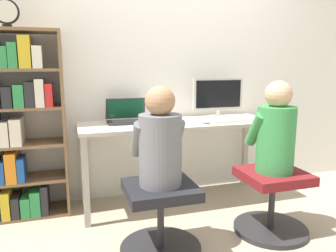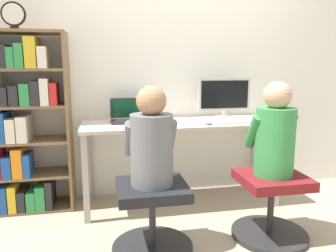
# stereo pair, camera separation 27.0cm
# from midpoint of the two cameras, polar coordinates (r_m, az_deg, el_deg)

# --- Properties ---
(ground_plane) EXTENTS (14.00, 14.00, 0.00)m
(ground_plane) POSITION_cam_midpoint_polar(r_m,az_deg,el_deg) (2.94, 6.18, -15.30)
(ground_plane) COLOR tan
(wall_back) EXTENTS (10.00, 0.05, 2.60)m
(wall_back) POSITION_cam_midpoint_polar(r_m,az_deg,el_deg) (3.25, 3.29, 10.87)
(wall_back) COLOR silver
(wall_back) RESTS_ON ground_plane
(desk) EXTENTS (1.77, 0.56, 0.77)m
(desk) POSITION_cam_midpoint_polar(r_m,az_deg,el_deg) (2.98, 4.83, -1.11)
(desk) COLOR beige
(desk) RESTS_ON ground_plane
(desktop_monitor) EXTENTS (0.52, 0.20, 0.39)m
(desktop_monitor) POSITION_cam_midpoint_polar(r_m,az_deg,el_deg) (3.22, 12.19, 4.81)
(desktop_monitor) COLOR beige
(desktop_monitor) RESTS_ON desk
(laptop) EXTENTS (0.37, 0.29, 0.21)m
(laptop) POSITION_cam_midpoint_polar(r_m,az_deg,el_deg) (2.98, -3.87, 1.60)
(laptop) COLOR #2D2D30
(laptop) RESTS_ON desk
(keyboard) EXTENTS (0.46, 0.16, 0.03)m
(keyboard) POSITION_cam_midpoint_polar(r_m,az_deg,el_deg) (3.03, 14.62, 0.78)
(keyboard) COLOR silver
(keyboard) RESTS_ON desk
(computer_mouse_by_keyboard) EXTENTS (0.07, 0.10, 0.03)m
(computer_mouse_by_keyboard) POSITION_cam_midpoint_polar(r_m,az_deg,el_deg) (2.89, 9.74, 0.62)
(computer_mouse_by_keyboard) COLOR #99999E
(computer_mouse_by_keyboard) RESTS_ON desk
(office_chair_left) EXTENTS (0.57, 0.57, 0.49)m
(office_chair_left) POSITION_cam_midpoint_polar(r_m,az_deg,el_deg) (2.67, 20.36, -12.70)
(office_chair_left) COLOR #262628
(office_chair_left) RESTS_ON ground_plane
(office_chair_right) EXTENTS (0.57, 0.57, 0.49)m
(office_chair_right) POSITION_cam_midpoint_polar(r_m,az_deg,el_deg) (2.33, 0.68, -15.45)
(office_chair_right) COLOR #262628
(office_chair_right) RESTS_ON ground_plane
(person_at_monitor) EXTENTS (0.34, 0.32, 0.68)m
(person_at_monitor) POSITION_cam_midpoint_polar(r_m,az_deg,el_deg) (2.51, 21.08, -1.36)
(person_at_monitor) COLOR #388C47
(person_at_monitor) RESTS_ON office_chair_left
(person_at_laptop) EXTENTS (0.35, 0.31, 0.67)m
(person_at_laptop) POSITION_cam_midpoint_polar(r_m,az_deg,el_deg) (2.16, 0.69, -2.79)
(person_at_laptop) COLOR slate
(person_at_laptop) RESTS_ON office_chair_right
(bookshelf) EXTENTS (0.72, 0.33, 1.56)m
(bookshelf) POSITION_cam_midpoint_polar(r_m,az_deg,el_deg) (3.02, -22.02, 0.11)
(bookshelf) COLOR brown
(bookshelf) RESTS_ON ground_plane
(desk_clock) EXTENTS (0.19, 0.03, 0.21)m
(desk_clock) POSITION_cam_midpoint_polar(r_m,az_deg,el_deg) (2.92, -22.88, 17.46)
(desk_clock) COLOR black
(desk_clock) RESTS_ON bookshelf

